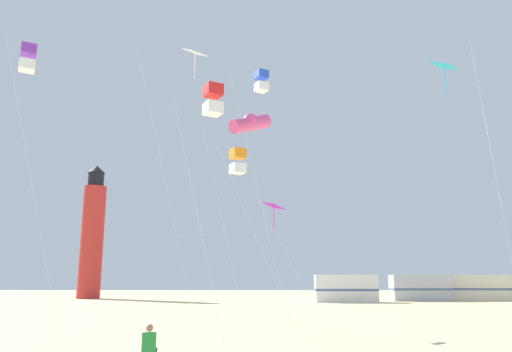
# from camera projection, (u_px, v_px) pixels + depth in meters

# --- Properties ---
(kite_flyer_standing) EXTENTS (0.36, 0.52, 1.16)m
(kite_flyer_standing) POSITION_uv_depth(u_px,v_px,m) (150.00, 344.00, 13.55)
(kite_flyer_standing) COLOR #238438
(kite_flyer_standing) RESTS_ON ground
(kite_box_blue) EXTENTS (2.99, 2.04, 13.31)m
(kite_box_blue) POSITION_uv_depth(u_px,v_px,m) (261.00, 82.00, 26.22)
(kite_box_blue) COLOR silver
(kite_box_blue) RESTS_ON ground
(kite_diamond_white) EXTENTS (3.26, 3.02, 12.45)m
(kite_diamond_white) POSITION_uv_depth(u_px,v_px,m) (193.00, 64.00, 21.57)
(kite_diamond_white) COLOR silver
(kite_diamond_white) RESTS_ON ground
(kite_diamond_cyan) EXTENTS (2.89, 2.89, 11.15)m
(kite_diamond_cyan) POSITION_uv_depth(u_px,v_px,m) (448.00, 77.00, 19.94)
(kite_diamond_cyan) COLOR silver
(kite_diamond_cyan) RESTS_ON ground
(kite_box_scarlet) EXTENTS (2.10, 1.77, 9.40)m
(kite_box_scarlet) POSITION_uv_depth(u_px,v_px,m) (213.00, 100.00, 18.00)
(kite_box_scarlet) COLOR silver
(kite_box_scarlet) RESTS_ON ground
(kite_box_violet) EXTENTS (2.62, 2.62, 11.98)m
(kite_box_violet) POSITION_uv_depth(u_px,v_px,m) (28.00, 59.00, 20.45)
(kite_box_violet) COLOR silver
(kite_box_violet) RESTS_ON ground
(kite_box_orange) EXTENTS (3.30, 3.01, 8.19)m
(kite_box_orange) POSITION_uv_depth(u_px,v_px,m) (238.00, 161.00, 22.26)
(kite_box_orange) COLOR silver
(kite_box_orange) RESTS_ON ground
(kite_tube_rainbow) EXTENTS (3.57, 3.58, 10.76)m
(kite_tube_rainbow) POSITION_uv_depth(u_px,v_px,m) (250.00, 123.00, 24.69)
(kite_tube_rainbow) COLOR silver
(kite_tube_rainbow) RESTS_ON ground
(kite_diamond_magenta) EXTENTS (3.11, 2.97, 6.12)m
(kite_diamond_magenta) POSITION_uv_depth(u_px,v_px,m) (275.00, 210.00, 24.09)
(kite_diamond_magenta) COLOR silver
(kite_diamond_magenta) RESTS_ON ground
(lighthouse_distant) EXTENTS (2.80, 2.80, 16.80)m
(lighthouse_distant) POSITION_uv_depth(u_px,v_px,m) (92.00, 235.00, 61.93)
(lighthouse_distant) COLOR red
(lighthouse_distant) RESTS_ON ground
(rv_van_white) EXTENTS (6.46, 2.39, 2.80)m
(rv_van_white) POSITION_uv_depth(u_px,v_px,m) (346.00, 289.00, 51.32)
(rv_van_white) COLOR white
(rv_van_white) RESTS_ON ground
(rv_van_silver) EXTENTS (6.50, 2.50, 2.80)m
(rv_van_silver) POSITION_uv_depth(u_px,v_px,m) (420.00, 288.00, 54.27)
(rv_van_silver) COLOR #B7BABF
(rv_van_silver) RESTS_ON ground
(rv_van_cream) EXTENTS (6.59, 2.78, 2.80)m
(rv_van_cream) POSITION_uv_depth(u_px,v_px,m) (478.00, 288.00, 54.93)
(rv_van_cream) COLOR beige
(rv_van_cream) RESTS_ON ground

